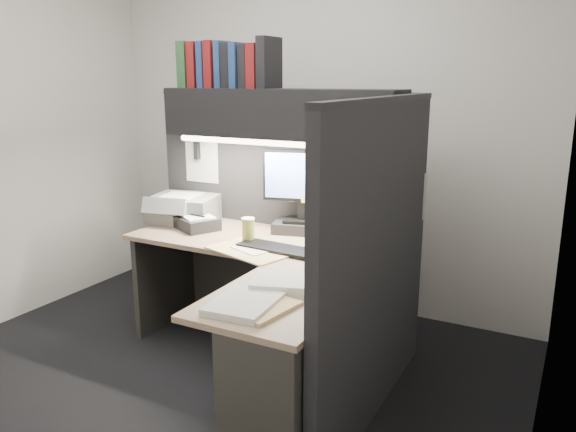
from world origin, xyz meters
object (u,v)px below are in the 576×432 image
(keyboard, at_px, (278,249))
(notebook_stack, at_px, (197,223))
(coffee_cup, at_px, (248,231))
(monitor, at_px, (302,200))
(printer, at_px, (185,208))
(telephone, at_px, (357,238))
(overhead_shelf, at_px, (280,113))
(desk, at_px, (262,326))

(keyboard, xyz_separation_m, notebook_stack, (-0.71, 0.17, 0.03))
(coffee_cup, bearing_deg, monitor, 62.30)
(monitor, height_order, printer, monitor)
(notebook_stack, bearing_deg, telephone, 7.87)
(keyboard, relative_size, coffee_cup, 3.42)
(monitor, relative_size, notebook_stack, 2.00)
(overhead_shelf, bearing_deg, coffee_cup, -103.20)
(keyboard, bearing_deg, overhead_shelf, 120.63)
(overhead_shelf, xyz_separation_m, coffee_cup, (-0.07, -0.29, -0.70))
(desk, relative_size, keyboard, 3.45)
(keyboard, distance_m, notebook_stack, 0.73)
(coffee_cup, distance_m, notebook_stack, 0.48)
(coffee_cup, relative_size, notebook_stack, 0.53)
(monitor, distance_m, coffee_cup, 0.43)
(telephone, relative_size, notebook_stack, 0.90)
(desk, relative_size, notebook_stack, 6.26)
(telephone, bearing_deg, coffee_cup, -130.29)
(coffee_cup, bearing_deg, telephone, 22.71)
(keyboard, relative_size, printer, 1.10)
(desk, distance_m, coffee_cup, 0.69)
(keyboard, height_order, telephone, telephone)
(desk, relative_size, monitor, 3.13)
(keyboard, distance_m, printer, 0.98)
(notebook_stack, bearing_deg, coffee_cup, -12.84)
(overhead_shelf, bearing_deg, desk, -68.21)
(keyboard, relative_size, telephone, 2.02)
(desk, distance_m, printer, 1.33)
(desk, bearing_deg, printer, 145.85)
(overhead_shelf, xyz_separation_m, printer, (-0.75, -0.04, -0.68))
(telephone, distance_m, printer, 1.30)
(telephone, bearing_deg, desk, -81.73)
(overhead_shelf, height_order, coffee_cup, overhead_shelf)
(desk, relative_size, printer, 3.80)
(keyboard, bearing_deg, desk, -68.27)
(monitor, distance_m, notebook_stack, 0.72)
(printer, distance_m, notebook_stack, 0.26)
(notebook_stack, bearing_deg, overhead_shelf, 18.74)
(printer, bearing_deg, telephone, -12.77)
(overhead_shelf, xyz_separation_m, keyboard, (0.18, -0.36, -0.76))
(monitor, xyz_separation_m, coffee_cup, (-0.19, -0.36, -0.14))
(monitor, distance_m, printer, 0.89)
(printer, height_order, notebook_stack, printer)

